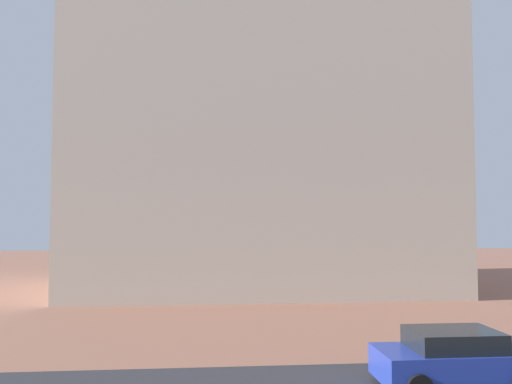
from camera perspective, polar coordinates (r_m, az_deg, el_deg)
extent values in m
cube|color=beige|center=(33.47, 0.36, 6.60)|extent=(22.28, 13.08, 19.94)
cube|color=beige|center=(34.93, 2.25, 15.53)|extent=(4.92, 4.92, 30.97)
cylinder|color=beige|center=(29.38, -18.05, 10.66)|extent=(2.80, 2.80, 22.51)
cylinder|color=beige|center=(31.57, 19.35, 11.42)|extent=(2.80, 2.80, 24.31)
cube|color=#23389E|center=(14.98, 21.24, -17.54)|extent=(4.00, 1.84, 0.79)
cube|color=black|center=(14.83, 21.19, -15.11)|extent=(2.24, 1.62, 0.51)
cylinder|color=black|center=(16.43, 24.09, -17.06)|extent=(0.64, 0.22, 0.64)
cylinder|color=black|center=(15.37, 15.00, -18.23)|extent=(0.64, 0.22, 0.64)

